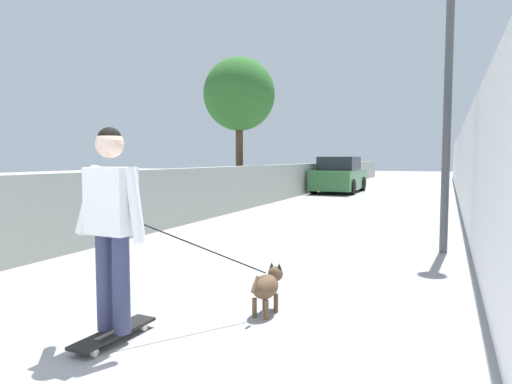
% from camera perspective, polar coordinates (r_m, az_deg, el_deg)
% --- Properties ---
extents(ground_plane, '(80.00, 80.00, 0.00)m').
position_cam_1_polar(ground_plane, '(15.27, 13.48, -1.39)').
color(ground_plane, gray).
extents(wall_left, '(48.00, 0.30, 1.25)m').
position_cam_1_polar(wall_left, '(14.13, 0.08, 0.81)').
color(wall_left, '#999E93').
rests_on(wall_left, ground).
extents(fence_right, '(48.00, 0.30, 2.44)m').
position_cam_1_polar(fence_right, '(13.01, 25.24, 2.75)').
color(fence_right, white).
rests_on(fence_right, ground).
extents(tree_left_near, '(2.40, 2.40, 4.85)m').
position_cam_1_polar(tree_left_near, '(15.59, -2.13, 12.10)').
color(tree_left_near, '#473523').
rests_on(tree_left_near, ground).
extents(lamp_post, '(0.36, 0.36, 4.22)m').
position_cam_1_polar(lamp_post, '(7.71, 23.07, 14.58)').
color(lamp_post, '#4C4C51').
rests_on(lamp_post, ground).
extents(skateboard, '(0.81, 0.24, 0.08)m').
position_cam_1_polar(skateboard, '(3.98, -17.39, -16.55)').
color(skateboard, black).
rests_on(skateboard, ground).
extents(person_skateboarder, '(0.24, 0.71, 1.63)m').
position_cam_1_polar(person_skateboarder, '(3.75, -17.72, -2.59)').
color(person_skateboarder, '#333859').
rests_on(person_skateboarder, skateboard).
extents(dog, '(1.37, 1.02, 1.06)m').
position_cam_1_polar(dog, '(4.37, 1.32, -11.62)').
color(dog, brown).
rests_on(dog, ground).
extents(car_near, '(3.93, 1.80, 1.54)m').
position_cam_1_polar(car_near, '(19.98, 10.41, 2.01)').
color(car_near, '#336B38').
rests_on(car_near, ground).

